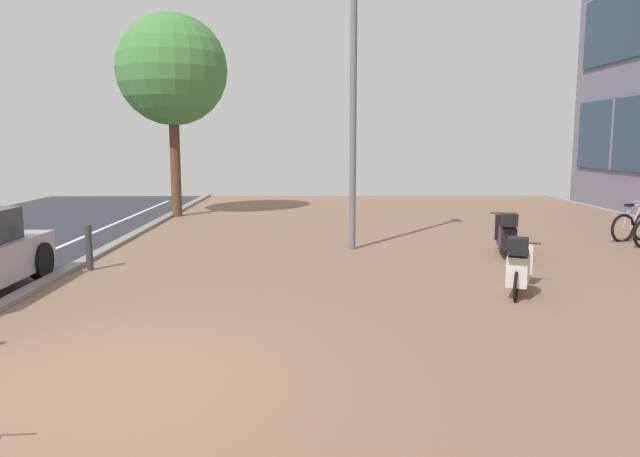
{
  "coord_description": "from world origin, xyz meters",
  "views": [
    {
      "loc": [
        1.94,
        -5.63,
        2.33
      ],
      "look_at": [
        2.07,
        1.91,
        1.23
      ],
      "focal_mm": 33.97,
      "sensor_mm": 36.0,
      "label": 1
    }
  ],
  "objects_px": {
    "scooter_mid": "(519,267)",
    "street_tree": "(172,70)",
    "scooter_near": "(506,235)",
    "bollard_far": "(89,248)",
    "bicycle_rack_08": "(633,227)",
    "lamp_post": "(353,76)"
  },
  "relations": [
    {
      "from": "lamp_post",
      "to": "scooter_near",
      "type": "bearing_deg",
      "value": -16.68
    },
    {
      "from": "scooter_near",
      "to": "scooter_mid",
      "type": "distance_m",
      "value": 3.18
    },
    {
      "from": "bicycle_rack_08",
      "to": "scooter_mid",
      "type": "xyz_separation_m",
      "value": [
        -4.41,
        -4.97,
        0.1
      ]
    },
    {
      "from": "lamp_post",
      "to": "bollard_far",
      "type": "xyz_separation_m",
      "value": [
        -4.9,
        -2.08,
        -3.24
      ]
    },
    {
      "from": "street_tree",
      "to": "bollard_far",
      "type": "bearing_deg",
      "value": -88.93
    },
    {
      "from": "street_tree",
      "to": "bollard_far",
      "type": "relative_size",
      "value": 7.33
    },
    {
      "from": "street_tree",
      "to": "scooter_mid",
      "type": "bearing_deg",
      "value": -53.44
    },
    {
      "from": "bicycle_rack_08",
      "to": "bollard_far",
      "type": "height_order",
      "value": "bicycle_rack_08"
    },
    {
      "from": "scooter_mid",
      "to": "lamp_post",
      "type": "relative_size",
      "value": 0.23
    },
    {
      "from": "lamp_post",
      "to": "bollard_far",
      "type": "height_order",
      "value": "lamp_post"
    },
    {
      "from": "scooter_near",
      "to": "street_tree",
      "type": "xyz_separation_m",
      "value": [
        -8.1,
        6.76,
        3.98
      ]
    },
    {
      "from": "scooter_mid",
      "to": "street_tree",
      "type": "bearing_deg",
      "value": 126.56
    },
    {
      "from": "scooter_near",
      "to": "bollard_far",
      "type": "relative_size",
      "value": 2.14
    },
    {
      "from": "lamp_post",
      "to": "bollard_far",
      "type": "relative_size",
      "value": 8.01
    },
    {
      "from": "scooter_mid",
      "to": "street_tree",
      "type": "xyz_separation_m",
      "value": [
        -7.29,
        9.84,
        3.98
      ]
    },
    {
      "from": "bicycle_rack_08",
      "to": "scooter_mid",
      "type": "height_order",
      "value": "scooter_mid"
    },
    {
      "from": "scooter_mid",
      "to": "street_tree",
      "type": "relative_size",
      "value": 0.25
    },
    {
      "from": "scooter_near",
      "to": "bollard_far",
      "type": "xyz_separation_m",
      "value": [
        -7.95,
        -1.17,
        -0.02
      ]
    },
    {
      "from": "scooter_near",
      "to": "street_tree",
      "type": "distance_m",
      "value": 11.27
    },
    {
      "from": "bicycle_rack_08",
      "to": "scooter_mid",
      "type": "bearing_deg",
      "value": -131.56
    },
    {
      "from": "lamp_post",
      "to": "street_tree",
      "type": "relative_size",
      "value": 1.09
    },
    {
      "from": "scooter_near",
      "to": "scooter_mid",
      "type": "relative_size",
      "value": 1.17
    }
  ]
}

